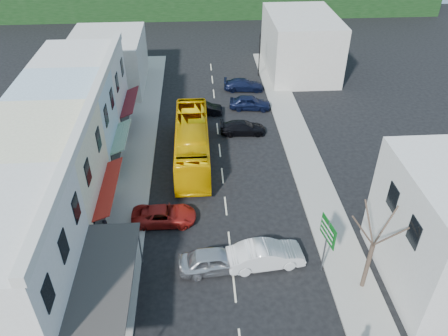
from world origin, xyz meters
TOP-DOWN VIEW (x-y plane):
  - ground at (0.00, 0.00)m, footprint 120.00×120.00m
  - sidewalk_left at (-7.50, 10.00)m, footprint 3.00×52.00m
  - sidewalk_right at (7.50, 10.00)m, footprint 3.00×52.00m
  - shopfront_row at (-12.49, 5.00)m, footprint 8.25×30.00m
  - distant_block_left at (-12.00, 27.00)m, footprint 8.00×10.00m
  - distant_block_right at (11.00, 30.00)m, footprint 8.00×12.00m
  - bus at (-2.49, 10.87)m, footprint 2.50×11.60m
  - car_silver at (-1.13, -2.33)m, footprint 4.53×2.16m
  - car_white at (2.19, -2.11)m, footprint 4.57×2.27m
  - car_red at (-4.64, 2.47)m, footprint 4.61×1.93m
  - car_black_near at (2.45, 14.92)m, footprint 4.55×1.97m
  - car_navy_mid at (3.73, 20.04)m, footprint 4.59×2.33m
  - car_black_far at (-1.34, 19.18)m, footprint 4.51×2.09m
  - car_navy_far at (3.53, 24.79)m, footprint 4.63×2.19m
  - pedestrian_left at (-8.50, 0.88)m, footprint 0.40×0.60m
  - direction_sign at (5.80, -2.84)m, footprint 0.89×1.99m
  - street_tree at (8.00, -4.40)m, footprint 3.56×3.56m
  - traffic_signal at (5.80, 28.88)m, footprint 0.62×1.10m

SIDE VIEW (x-z plane):
  - ground at x=0.00m, z-range 0.00..0.00m
  - sidewalk_left at x=-7.50m, z-range 0.00..0.15m
  - sidewalk_right at x=7.50m, z-range 0.00..0.15m
  - car_silver at x=-1.13m, z-range 0.00..1.40m
  - car_white at x=2.19m, z-range 0.00..1.40m
  - car_red at x=-4.64m, z-range 0.00..1.40m
  - car_black_near at x=2.45m, z-range 0.00..1.40m
  - car_navy_mid at x=3.73m, z-range 0.00..1.40m
  - car_black_far at x=-1.34m, z-range 0.00..1.40m
  - car_navy_far at x=3.53m, z-range 0.00..1.40m
  - pedestrian_left at x=-8.50m, z-range 0.15..1.85m
  - bus at x=-2.49m, z-range 0.00..3.10m
  - direction_sign at x=5.80m, z-range 0.00..4.27m
  - traffic_signal at x=5.80m, z-range 0.00..5.26m
  - distant_block_left at x=-12.00m, z-range 0.00..6.00m
  - distant_block_right at x=11.00m, z-range 0.00..7.00m
  - street_tree at x=8.00m, z-range 0.00..7.30m
  - shopfront_row at x=-12.49m, z-range 0.00..8.00m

